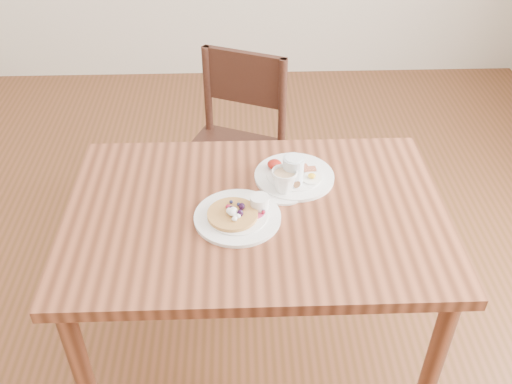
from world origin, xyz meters
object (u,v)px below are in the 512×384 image
at_px(pancake_plate, 239,215).
at_px(teacup_saucer, 284,183).
at_px(water_glass, 293,172).
at_px(breakfast_plate, 293,175).
at_px(chair_far, 235,145).
at_px(dining_table, 256,233).

xyz_separation_m(pancake_plate, teacup_saucer, (0.15, 0.12, 0.02)).
distance_m(teacup_saucer, water_glass, 0.05).
bearing_deg(breakfast_plate, pancake_plate, -132.57).
height_order(chair_far, breakfast_plate, chair_far).
height_order(dining_table, pancake_plate, pancake_plate).
bearing_deg(teacup_saucer, pancake_plate, -140.21).
relative_size(dining_table, chair_far, 1.36).
bearing_deg(dining_table, chair_far, 95.17).
relative_size(pancake_plate, teacup_saucer, 1.93).
distance_m(dining_table, teacup_saucer, 0.19).
xyz_separation_m(pancake_plate, breakfast_plate, (0.19, 0.20, -0.00)).
relative_size(dining_table, breakfast_plate, 4.44).
distance_m(pancake_plate, teacup_saucer, 0.20).
xyz_separation_m(dining_table, water_glass, (0.13, 0.12, 0.15)).
bearing_deg(water_glass, teacup_saucer, -132.00).
bearing_deg(breakfast_plate, teacup_saucer, -115.32).
bearing_deg(pancake_plate, chair_far, 91.07).
distance_m(pancake_plate, water_glass, 0.24).
height_order(breakfast_plate, teacup_saucer, teacup_saucer).
height_order(teacup_saucer, water_glass, water_glass).
bearing_deg(water_glass, breakfast_plate, 82.65).
xyz_separation_m(breakfast_plate, teacup_saucer, (-0.04, -0.08, 0.03)).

